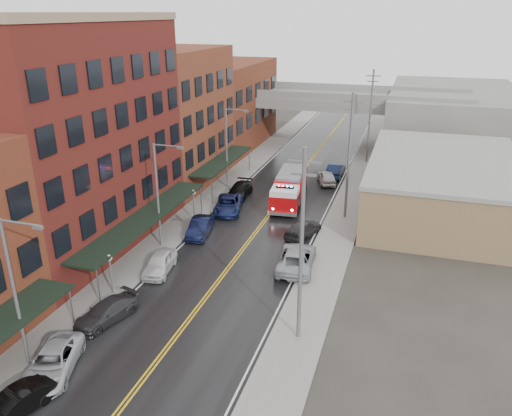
% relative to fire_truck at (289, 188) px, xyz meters
% --- Properties ---
extents(road, '(11.00, 160.00, 0.02)m').
position_rel_fire_truck_xyz_m(road, '(-1.10, -7.11, -1.70)').
color(road, black).
rests_on(road, ground).
extents(sidewalk_left, '(3.00, 160.00, 0.15)m').
position_rel_fire_truck_xyz_m(sidewalk_left, '(-8.40, -7.11, -1.64)').
color(sidewalk_left, slate).
rests_on(sidewalk_left, ground).
extents(sidewalk_right, '(3.00, 160.00, 0.15)m').
position_rel_fire_truck_xyz_m(sidewalk_right, '(6.20, -7.11, -1.64)').
color(sidewalk_right, slate).
rests_on(sidewalk_right, ground).
extents(curb_left, '(0.30, 160.00, 0.15)m').
position_rel_fire_truck_xyz_m(curb_left, '(-6.75, -7.11, -1.64)').
color(curb_left, gray).
rests_on(curb_left, ground).
extents(curb_right, '(0.30, 160.00, 0.15)m').
position_rel_fire_truck_xyz_m(curb_right, '(4.55, -7.11, -1.64)').
color(curb_right, gray).
rests_on(curb_right, ground).
extents(brick_building_b, '(9.00, 20.00, 18.00)m').
position_rel_fire_truck_xyz_m(brick_building_b, '(-14.40, -14.11, 7.29)').
color(brick_building_b, '#501A15').
rests_on(brick_building_b, ground).
extents(brick_building_c, '(9.00, 15.00, 15.00)m').
position_rel_fire_truck_xyz_m(brick_building_c, '(-14.40, 3.39, 5.79)').
color(brick_building_c, brown).
rests_on(brick_building_c, ground).
extents(brick_building_far, '(9.00, 20.00, 12.00)m').
position_rel_fire_truck_xyz_m(brick_building_far, '(-14.40, 20.89, 4.29)').
color(brick_building_far, maroon).
rests_on(brick_building_far, ground).
extents(tan_building, '(14.00, 22.00, 5.00)m').
position_rel_fire_truck_xyz_m(tan_building, '(14.90, 2.89, 0.79)').
color(tan_building, olive).
rests_on(tan_building, ground).
extents(right_far_block, '(18.00, 30.00, 8.00)m').
position_rel_fire_truck_xyz_m(right_far_block, '(16.90, 32.89, 2.29)').
color(right_far_block, slate).
rests_on(right_far_block, ground).
extents(awning_1, '(2.60, 18.00, 3.09)m').
position_rel_fire_truck_xyz_m(awning_1, '(-8.59, -14.11, 1.28)').
color(awning_1, black).
rests_on(awning_1, ground).
extents(awning_2, '(2.60, 13.00, 3.09)m').
position_rel_fire_truck_xyz_m(awning_2, '(-8.59, 3.39, 1.27)').
color(awning_2, black).
rests_on(awning_2, ground).
extents(globe_lamp_1, '(0.44, 0.44, 3.12)m').
position_rel_fire_truck_xyz_m(globe_lamp_1, '(-7.50, -21.11, 0.60)').
color(globe_lamp_1, '#59595B').
rests_on(globe_lamp_1, ground).
extents(globe_lamp_2, '(0.44, 0.44, 3.12)m').
position_rel_fire_truck_xyz_m(globe_lamp_2, '(-7.50, -7.11, 0.60)').
color(globe_lamp_2, '#59595B').
rests_on(globe_lamp_2, ground).
extents(street_lamp_0, '(2.64, 0.22, 9.00)m').
position_rel_fire_truck_xyz_m(street_lamp_0, '(-7.65, -29.11, 3.47)').
color(street_lamp_0, '#59595B').
rests_on(street_lamp_0, ground).
extents(street_lamp_1, '(2.64, 0.22, 9.00)m').
position_rel_fire_truck_xyz_m(street_lamp_1, '(-7.65, -13.11, 3.47)').
color(street_lamp_1, '#59595B').
rests_on(street_lamp_1, ground).
extents(street_lamp_2, '(2.64, 0.22, 9.00)m').
position_rel_fire_truck_xyz_m(street_lamp_2, '(-7.65, 2.89, 3.47)').
color(street_lamp_2, '#59595B').
rests_on(street_lamp_2, ground).
extents(utility_pole_0, '(1.80, 0.24, 12.00)m').
position_rel_fire_truck_xyz_m(utility_pole_0, '(6.10, -22.11, 4.59)').
color(utility_pole_0, '#59595B').
rests_on(utility_pole_0, ground).
extents(utility_pole_1, '(1.80, 0.24, 12.00)m').
position_rel_fire_truck_xyz_m(utility_pole_1, '(6.10, -2.11, 4.59)').
color(utility_pole_1, '#59595B').
rests_on(utility_pole_1, ground).
extents(utility_pole_2, '(1.80, 0.24, 12.00)m').
position_rel_fire_truck_xyz_m(utility_pole_2, '(6.10, 17.89, 4.59)').
color(utility_pole_2, '#59595B').
rests_on(utility_pole_2, ground).
extents(overpass, '(40.00, 10.00, 7.50)m').
position_rel_fire_truck_xyz_m(overpass, '(-1.10, 24.89, 4.27)').
color(overpass, slate).
rests_on(overpass, ground).
extents(fire_truck, '(4.13, 8.88, 3.16)m').
position_rel_fire_truck_xyz_m(fire_truck, '(0.00, 0.00, 0.00)').
color(fire_truck, '#A3070B').
rests_on(fire_truck, ground).
extents(parked_car_left_1, '(2.49, 4.25, 1.32)m').
position_rel_fire_truck_xyz_m(parked_car_left_1, '(-5.81, -32.41, -1.05)').
color(parked_car_left_1, black).
rests_on(parked_car_left_1, ground).
extents(parked_car_left_2, '(3.88, 5.56, 1.41)m').
position_rel_fire_truck_xyz_m(parked_car_left_2, '(-6.10, -29.24, -1.01)').
color(parked_car_left_2, '#B3B6BC').
rests_on(parked_car_left_2, ground).
extents(parked_car_left_3, '(3.04, 4.89, 1.32)m').
position_rel_fire_truck_xyz_m(parked_car_left_3, '(-6.10, -24.03, -1.05)').
color(parked_car_left_3, '#2B2B2E').
rests_on(parked_car_left_3, ground).
extents(parked_car_left_4, '(2.45, 4.64, 1.50)m').
position_rel_fire_truck_xyz_m(parked_car_left_4, '(-5.93, -17.07, -0.96)').
color(parked_car_left_4, silver).
rests_on(parked_car_left_4, ground).
extents(parked_car_left_5, '(2.28, 4.79, 1.52)m').
position_rel_fire_truck_xyz_m(parked_car_left_5, '(-5.67, -9.91, -0.95)').
color(parked_car_left_5, black).
rests_on(parked_car_left_5, ground).
extents(parked_car_left_6, '(3.66, 5.82, 1.50)m').
position_rel_fire_truck_xyz_m(parked_car_left_6, '(-5.24, -3.91, -0.96)').
color(parked_car_left_6, '#141F4E').
rests_on(parked_car_left_6, ground).
extents(parked_car_left_7, '(2.30, 5.12, 1.46)m').
position_rel_fire_truck_xyz_m(parked_car_left_7, '(-5.58, 0.41, -0.98)').
color(parked_car_left_7, black).
rests_on(parked_car_left_7, ground).
extents(parked_car_right_0, '(3.29, 6.15, 1.64)m').
position_rel_fire_truck_xyz_m(parked_car_right_0, '(3.90, -13.31, -0.89)').
color(parked_car_right_0, '#989B9F').
rests_on(parked_car_right_0, ground).
extents(parked_car_right_1, '(3.04, 4.91, 1.33)m').
position_rel_fire_truck_xyz_m(parked_car_right_1, '(3.11, -7.31, -1.05)').
color(parked_car_right_1, '#27272A').
rests_on(parked_car_right_1, ground).
extents(parked_car_right_2, '(3.13, 4.80, 1.52)m').
position_rel_fire_truck_xyz_m(parked_car_right_2, '(2.57, 7.78, -0.95)').
color(parked_car_right_2, '#BBBBBB').
rests_on(parked_car_right_2, ground).
extents(parked_car_right_3, '(1.78, 4.91, 1.61)m').
position_rel_fire_truck_xyz_m(parked_car_right_3, '(3.15, 10.69, -0.91)').
color(parked_car_right_3, black).
rests_on(parked_car_right_3, ground).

